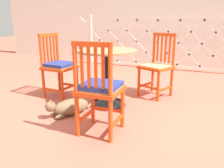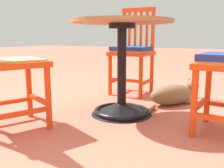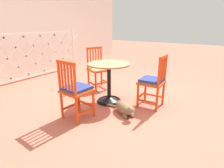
# 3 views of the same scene
# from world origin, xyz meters

# --- Properties ---
(ground_plane) EXTENTS (24.00, 24.00, 0.00)m
(ground_plane) POSITION_xyz_m (0.00, 0.00, 0.00)
(ground_plane) COLOR #BC604C
(building_wall_backdrop) EXTENTS (10.00, 0.20, 2.80)m
(building_wall_backdrop) POSITION_xyz_m (0.00, 3.47, 1.40)
(building_wall_backdrop) COLOR silver
(building_wall_backdrop) RESTS_ON ground_plane
(lattice_fence_panel) EXTENTS (4.00, 0.06, 1.22)m
(lattice_fence_panel) POSITION_xyz_m (-0.00, 2.70, 0.61)
(lattice_fence_panel) COLOR silver
(lattice_fence_panel) RESTS_ON ground_plane
(cafe_table) EXTENTS (0.76, 0.76, 0.73)m
(cafe_table) POSITION_xyz_m (-0.05, 0.07, 0.28)
(cafe_table) COLOR black
(cafe_table) RESTS_ON ground_plane
(orange_chair_facing_out) EXTENTS (0.43, 0.43, 0.91)m
(orange_chair_facing_out) POSITION_xyz_m (-0.85, 0.12, 0.45)
(orange_chair_facing_out) COLOR #D64214
(orange_chair_facing_out) RESTS_ON ground_plane
(orange_chair_by_planter) EXTENTS (0.41, 0.41, 0.91)m
(orange_chair_by_planter) POSITION_xyz_m (0.19, -0.67, 0.45)
(orange_chair_by_planter) COLOR #D64214
(orange_chair_by_planter) RESTS_ON ground_plane
(orange_chair_at_corner) EXTENTS (0.52, 0.52, 0.91)m
(orange_chair_at_corner) POSITION_xyz_m (0.44, 0.72, 0.43)
(orange_chair_at_corner) COLOR #D64214
(orange_chair_at_corner) RESTS_ON ground_plane
(tabby_cat) EXTENTS (0.41, 0.70, 0.23)m
(tabby_cat) POSITION_xyz_m (-0.34, -0.43, 0.10)
(tabby_cat) COLOR brown
(tabby_cat) RESTS_ON ground_plane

